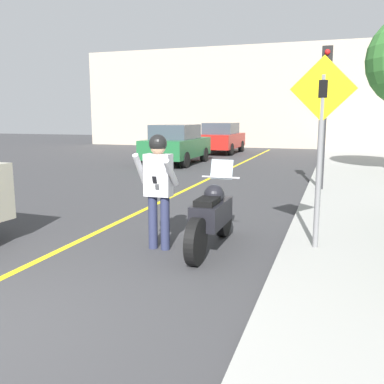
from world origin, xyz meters
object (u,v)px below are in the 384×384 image
Objects in this scene: person_biker at (158,180)px; motorcycle at (212,216)px; parked_car_red at (221,138)px; parked_car_green at (176,144)px; crossing_sign at (321,135)px; traffic_light at (326,91)px.

motorcycle is at bearing 19.50° from person_biker.
person_biker reaches higher than parked_car_red.
person_biker is 17.73m from parked_car_red.
person_biker reaches higher than parked_car_green.
crossing_sign is at bearing 12.52° from person_biker.
traffic_light reaches higher than motorcycle.
traffic_light is 12.95m from parked_car_red.
traffic_light is 0.87× the size of parked_car_red.
crossing_sign is at bearing -60.00° from parked_car_green.
traffic_light is (2.16, 5.89, 1.57)m from person_biker.
parked_car_red is (0.41, 6.02, 0.00)m from parked_car_green.
traffic_light is (1.40, 5.62, 2.13)m from motorcycle.
parked_car_green reaches higher than motorcycle.
parked_car_green is (-3.98, 11.35, -0.22)m from person_biker.
parked_car_green is at bearing 109.33° from person_biker.
parked_car_green is (-6.26, 10.84, -0.89)m from crossing_sign.
motorcycle is 0.60× the size of traffic_light.
parked_car_green is 6.03m from parked_car_red.
crossing_sign is 5.46m from traffic_light.
traffic_light reaches higher than person_biker.
person_biker is at bearing -167.48° from crossing_sign.
parked_car_red reaches higher than motorcycle.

